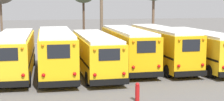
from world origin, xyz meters
name	(u,v)px	position (x,y,z in m)	size (l,w,h in m)	color
ground_plane	(111,70)	(0.00, 0.00, 0.00)	(160.00, 160.00, 0.00)	#5B5956
school_bus_0	(15,53)	(-7.29, -0.19, 1.68)	(3.02, 10.39, 3.09)	yellow
school_bus_1	(56,52)	(-4.38, -1.02, 1.78)	(2.88, 9.85, 3.29)	yellow
school_bus_2	(95,52)	(-1.46, -0.91, 1.60)	(2.68, 10.36, 2.94)	yellow
school_bus_3	(127,47)	(1.46, 0.47, 1.74)	(2.75, 10.29, 3.20)	#EAAA0F
school_bus_4	(162,46)	(4.37, 0.39, 1.76)	(2.52, 10.68, 3.26)	#EAAA0F
school_bus_5	(199,48)	(7.29, -0.44, 1.62)	(2.68, 10.66, 2.98)	yellow
utility_pole	(101,8)	(1.88, 12.61, 4.71)	(1.80, 0.35, 9.20)	brown
fence_line	(94,46)	(0.00, 7.49, 0.99)	(22.64, 0.06, 1.42)	#939399
fire_hydrant	(137,92)	(-0.62, -8.66, 0.52)	(0.24, 0.24, 1.03)	#B21414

